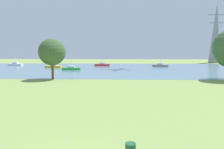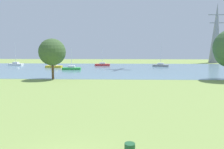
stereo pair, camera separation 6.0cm
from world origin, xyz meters
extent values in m
plane|color=#7F994C|center=(0.00, 22.00, 0.00)|extent=(160.00, 160.00, 0.00)
cube|color=slate|center=(0.00, 50.00, 0.01)|extent=(140.00, 40.00, 0.02)
cube|color=white|center=(-31.59, 61.14, 0.32)|extent=(4.98, 2.28, 0.60)
cube|color=white|center=(-31.59, 61.14, 0.87)|extent=(1.96, 1.38, 0.50)
cylinder|color=silver|center=(-31.59, 61.14, 4.06)|extent=(0.10, 0.10, 6.88)
cube|color=gray|center=(15.38, 58.36, 0.32)|extent=(5.03, 2.79, 0.60)
cube|color=white|center=(15.38, 58.36, 0.87)|extent=(2.04, 1.56, 0.50)
cylinder|color=silver|center=(15.38, 58.36, 3.94)|extent=(0.10, 0.10, 6.63)
cube|color=red|center=(-2.88, 60.40, 0.32)|extent=(4.82, 1.57, 0.60)
cube|color=white|center=(-2.88, 60.40, 0.87)|extent=(1.82, 1.13, 0.50)
cylinder|color=silver|center=(-2.88, 60.40, 3.49)|extent=(0.10, 0.10, 5.75)
cube|color=yellow|center=(-16.49, 53.27, 0.32)|extent=(4.95, 2.09, 0.60)
cube|color=white|center=(-16.49, 53.27, 0.87)|extent=(1.92, 1.32, 0.50)
cylinder|color=silver|center=(-16.49, 53.27, 3.66)|extent=(0.10, 0.10, 6.09)
cube|color=green|center=(-9.92, 47.18, 0.32)|extent=(4.84, 1.63, 0.60)
cube|color=white|center=(-9.92, 47.18, 0.87)|extent=(1.83, 1.15, 0.50)
cylinder|color=silver|center=(-9.92, 47.18, 3.19)|extent=(0.10, 0.10, 5.13)
cylinder|color=brown|center=(-9.59, 30.13, 1.64)|extent=(0.44, 0.44, 3.28)
sphere|color=#3D5A2F|center=(-9.59, 30.13, 4.99)|extent=(4.90, 4.90, 4.90)
cone|color=gray|center=(39.30, 76.15, 11.35)|extent=(4.40, 4.40, 22.70)
cube|color=gray|center=(39.30, 76.15, 18.16)|extent=(6.40, 0.30, 0.30)
cube|color=gray|center=(39.30, 76.15, 15.16)|extent=(5.20, 0.30, 0.30)
camera|label=1|loc=(2.73, -9.21, 5.73)|focal=34.86mm
camera|label=2|loc=(2.79, -9.21, 5.73)|focal=34.86mm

